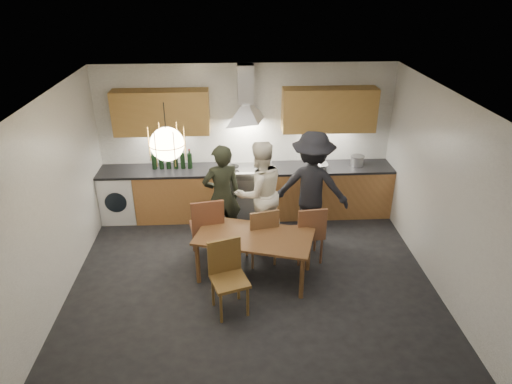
{
  "coord_description": "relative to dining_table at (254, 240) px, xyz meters",
  "views": [
    {
      "loc": [
        -0.23,
        -5.2,
        3.95
      ],
      "look_at": [
        0.07,
        0.4,
        1.2
      ],
      "focal_mm": 32.0,
      "sensor_mm": 36.0,
      "label": 1
    }
  ],
  "objects": [
    {
      "name": "chair_back_right",
      "position": [
        0.83,
        0.32,
        -0.06
      ],
      "size": [
        0.46,
        0.46,
        0.93
      ],
      "rotation": [
        0.0,
        0.0,
        3.24
      ],
      "color": "brown",
      "rests_on": "ground"
    },
    {
      "name": "wall_fixtures",
      "position": [
        -0.04,
        1.94,
        1.28
      ],
      "size": [
        4.3,
        0.54,
        1.1
      ],
      "color": "tan",
      "rests_on": "ground"
    },
    {
      "name": "mixing_bowl",
      "position": [
        1.18,
        1.78,
        0.35
      ],
      "size": [
        0.36,
        0.36,
        0.08
      ],
      "primitive_type": "imported",
      "rotation": [
        0.0,
        0.0,
        0.1
      ],
      "color": "#A7A7AB",
      "rests_on": "counter_run"
    },
    {
      "name": "stock_pot",
      "position": [
        1.87,
        1.85,
        0.39
      ],
      "size": [
        0.23,
        0.23,
        0.16
      ],
      "primitive_type": "cylinder",
      "rotation": [
        0.0,
        0.0,
        -0.02
      ],
      "color": "#BCBDC0",
      "rests_on": "counter_run"
    },
    {
      "name": "person_right",
      "position": [
        0.95,
        1.02,
        0.31
      ],
      "size": [
        1.29,
        0.95,
        1.79
      ],
      "primitive_type": "imported",
      "rotation": [
        0.0,
        0.0,
        2.88
      ],
      "color": "black",
      "rests_on": "ground"
    },
    {
      "name": "dining_table",
      "position": [
        0.0,
        0.0,
        0.0
      ],
      "size": [
        1.74,
        1.21,
        0.67
      ],
      "rotation": [
        0.0,
        0.0,
        -0.29
      ],
      "color": "brown",
      "rests_on": "ground"
    },
    {
      "name": "chair_back_left",
      "position": [
        -0.66,
        0.45,
        0.0
      ],
      "size": [
        0.54,
        0.54,
        1.03
      ],
      "rotation": [
        0.0,
        0.0,
        3.33
      ],
      "color": "brown",
      "rests_on": "ground"
    },
    {
      "name": "person_mid",
      "position": [
        0.13,
        0.97,
        0.25
      ],
      "size": [
        1.0,
        0.91,
        1.68
      ],
      "primitive_type": "imported",
      "rotation": [
        0.0,
        0.0,
        3.56
      ],
      "color": "white",
      "rests_on": "ground"
    },
    {
      "name": "room_shell",
      "position": [
        -0.04,
        -0.13,
        1.12
      ],
      "size": [
        5.02,
        4.52,
        2.61
      ],
      "color": "white",
      "rests_on": "ground"
    },
    {
      "name": "person_left",
      "position": [
        -0.45,
        0.94,
        0.23
      ],
      "size": [
        0.69,
        0.55,
        1.65
      ],
      "primitive_type": "imported",
      "rotation": [
        0.0,
        0.0,
        3.44
      ],
      "color": "black",
      "rests_on": "ground"
    },
    {
      "name": "chair_back_mid",
      "position": [
        0.13,
        0.3,
        -0.06
      ],
      "size": [
        0.5,
        0.5,
        0.93
      ],
      "rotation": [
        0.0,
        0.0,
        3.36
      ],
      "color": "brown",
      "rests_on": "ground"
    },
    {
      "name": "wine_bottles",
      "position": [
        -1.3,
        1.87,
        0.48
      ],
      "size": [
        0.68,
        0.08,
        0.34
      ],
      "color": "black",
      "rests_on": "counter_run"
    },
    {
      "name": "pendant_lamp",
      "position": [
        -1.04,
        -0.23,
        1.51
      ],
      "size": [
        0.43,
        0.43,
        0.7
      ],
      "color": "black",
      "rests_on": "ground"
    },
    {
      "name": "ground",
      "position": [
        -0.04,
        -0.13,
        -0.59
      ],
      "size": [
        5.0,
        5.0,
        0.0
      ],
      "primitive_type": "plane",
      "color": "black",
      "rests_on": "ground"
    },
    {
      "name": "chair_front",
      "position": [
        -0.37,
        -0.63,
        -0.05
      ],
      "size": [
        0.54,
        0.54,
        0.95
      ],
      "rotation": [
        0.0,
        0.0,
        0.32
      ],
      "color": "brown",
      "rests_on": "ground"
    },
    {
      "name": "counter_run",
      "position": [
        -0.01,
        1.82,
        -0.14
      ],
      "size": [
        5.0,
        0.62,
        0.9
      ],
      "color": "tan",
      "rests_on": "ground"
    },
    {
      "name": "range_stove",
      "position": [
        -0.04,
        1.82,
        -0.15
      ],
      "size": [
        0.9,
        0.6,
        0.92
      ],
      "color": "silver",
      "rests_on": "ground"
    }
  ]
}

